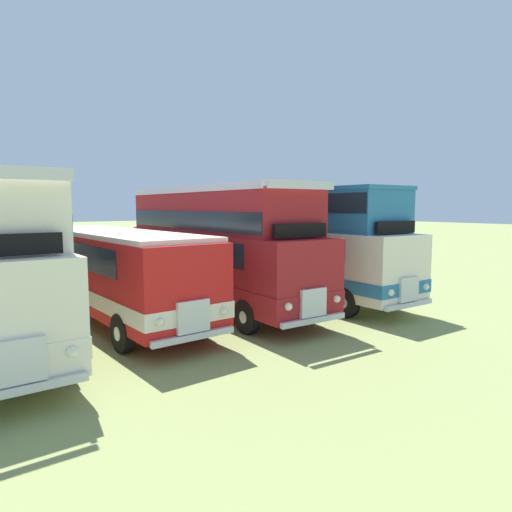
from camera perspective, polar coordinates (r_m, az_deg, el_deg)
name	(u,v)px	position (r m, az deg, el deg)	size (l,w,h in m)	color
bus_sixth_in_row	(114,268)	(15.82, -17.42, -1.44)	(3.00, 10.38, 2.99)	red
bus_seventh_in_row	(215,244)	(17.32, -5.19, 1.49)	(2.80, 11.16, 4.52)	maroon
bus_eighth_in_row	(294,237)	(19.50, 4.77, 2.37)	(2.76, 11.62, 4.49)	silver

